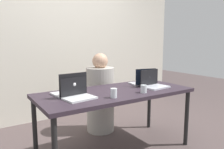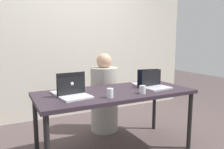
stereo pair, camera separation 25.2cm
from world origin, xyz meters
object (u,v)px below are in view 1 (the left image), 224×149
(laptop_back_right, at_px, (143,81))
(water_glass_right, at_px, (144,89))
(water_glass_left, at_px, (114,94))
(laptop_front_left, at_px, (78,94))
(laptop_back_left, at_px, (70,90))
(laptop_front_right, at_px, (154,84))
(person_at_center, at_px, (100,97))

(laptop_back_right, relative_size, water_glass_right, 3.77)
(water_glass_right, xyz_separation_m, water_glass_left, (-0.39, 0.00, 0.00))
(laptop_front_left, relative_size, laptop_back_left, 0.98)
(water_glass_left, bearing_deg, laptop_back_right, 27.11)
(laptop_front_left, bearing_deg, water_glass_right, -21.60)
(laptop_back_left, xyz_separation_m, water_glass_left, (0.33, -0.34, -0.01))
(laptop_front_left, height_order, water_glass_left, laptop_front_left)
(laptop_back_right, bearing_deg, laptop_front_right, 103.02)
(laptop_back_left, relative_size, water_glass_right, 3.82)
(laptop_back_left, distance_m, laptop_front_right, 1.03)
(laptop_back_left, distance_m, laptop_back_right, 1.01)
(person_at_center, bearing_deg, laptop_back_left, 53.42)
(laptop_back_right, xyz_separation_m, water_glass_left, (-0.69, -0.35, -0.01))
(laptop_back_left, xyz_separation_m, water_glass_right, (0.72, -0.34, -0.02))
(water_glass_right, distance_m, water_glass_left, 0.39)
(laptop_front_left, distance_m, water_glass_right, 0.73)
(person_at_center, xyz_separation_m, laptop_back_left, (-0.67, -0.53, 0.28))
(person_at_center, relative_size, laptop_front_left, 3.50)
(laptop_front_right, bearing_deg, water_glass_right, -157.74)
(water_glass_right, bearing_deg, water_glass_left, 180.00)
(laptop_back_left, relative_size, water_glass_left, 3.46)
(person_at_center, height_order, water_glass_left, person_at_center)
(laptop_back_right, bearing_deg, water_glass_left, 39.16)
(laptop_front_left, bearing_deg, person_at_center, 38.80)
(person_at_center, xyz_separation_m, laptop_back_right, (0.34, -0.52, 0.28))
(person_at_center, bearing_deg, water_glass_right, 108.08)
(laptop_back_left, bearing_deg, laptop_back_right, 175.52)
(laptop_front_right, xyz_separation_m, water_glass_left, (-0.69, -0.16, -0.01))
(person_at_center, xyz_separation_m, laptop_front_left, (-0.66, -0.70, 0.28))
(laptop_back_left, xyz_separation_m, laptop_front_right, (1.02, -0.19, -0.01))
(laptop_front_right, relative_size, water_glass_left, 3.40)
(laptop_front_left, xyz_separation_m, laptop_back_right, (1.00, 0.18, 0.00))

